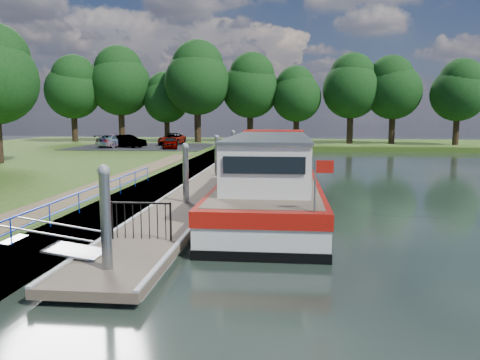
# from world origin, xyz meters

# --- Properties ---
(ground) EXTENTS (160.00, 160.00, 0.00)m
(ground) POSITION_xyz_m (0.00, 0.00, 0.00)
(ground) COLOR black
(ground) RESTS_ON ground
(bank_edge) EXTENTS (1.10, 90.00, 0.78)m
(bank_edge) POSITION_xyz_m (-2.55, 15.00, 0.39)
(bank_edge) COLOR #473D2D
(bank_edge) RESTS_ON ground
(far_bank) EXTENTS (60.00, 18.00, 0.60)m
(far_bank) POSITION_xyz_m (12.00, 52.00, 0.30)
(far_bank) COLOR #2D4A15
(far_bank) RESTS_ON ground
(footpath) EXTENTS (1.60, 40.00, 0.05)m
(footpath) POSITION_xyz_m (-4.40, 8.00, 0.80)
(footpath) COLOR brown
(footpath) RESTS_ON riverbank
(carpark) EXTENTS (14.00, 12.00, 0.06)m
(carpark) POSITION_xyz_m (-11.00, 38.00, 0.81)
(carpark) COLOR black
(carpark) RESTS_ON riverbank
(blue_fence) EXTENTS (0.04, 18.04, 0.72)m
(blue_fence) POSITION_xyz_m (-2.75, 3.00, 1.31)
(blue_fence) COLOR #0C2DBF
(blue_fence) RESTS_ON riverbank
(pontoon) EXTENTS (2.50, 30.00, 0.56)m
(pontoon) POSITION_xyz_m (0.00, 13.00, 0.18)
(pontoon) COLOR brown
(pontoon) RESTS_ON ground
(mooring_piles) EXTENTS (0.30, 27.30, 3.55)m
(mooring_piles) POSITION_xyz_m (0.00, 13.00, 1.28)
(mooring_piles) COLOR gray
(mooring_piles) RESTS_ON ground
(gangway) EXTENTS (2.58, 1.00, 0.92)m
(gangway) POSITION_xyz_m (-1.85, 0.50, 0.63)
(gangway) COLOR #A5A8AD
(gangway) RESTS_ON ground
(gate_panel) EXTENTS (1.85, 0.05, 1.15)m
(gate_panel) POSITION_xyz_m (-0.00, 2.20, 1.15)
(gate_panel) COLOR black
(gate_panel) RESTS_ON ground
(barge) EXTENTS (4.36, 21.15, 4.78)m
(barge) POSITION_xyz_m (3.60, 11.99, 1.09)
(barge) COLOR black
(barge) RESTS_ON ground
(horizon_trees) EXTENTS (54.38, 10.03, 12.87)m
(horizon_trees) POSITION_xyz_m (-1.61, 48.68, 7.95)
(horizon_trees) COLOR #332316
(horizon_trees) RESTS_ON ground
(car_a) EXTENTS (2.19, 3.77, 1.21)m
(car_a) POSITION_xyz_m (-7.30, 34.76, 1.44)
(car_a) COLOR #999999
(car_a) RESTS_ON carpark
(car_b) EXTENTS (4.20, 2.56, 1.31)m
(car_b) POSITION_xyz_m (-12.12, 36.01, 1.49)
(car_b) COLOR #999999
(car_b) RESTS_ON carpark
(car_c) EXTENTS (3.23, 4.94, 1.33)m
(car_c) POSITION_xyz_m (-13.60, 36.39, 1.50)
(car_c) COLOR #999999
(car_c) RESTS_ON carpark
(car_d) EXTENTS (2.45, 4.88, 1.33)m
(car_d) POSITION_xyz_m (-8.60, 40.80, 1.50)
(car_d) COLOR #999999
(car_d) RESTS_ON carpark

